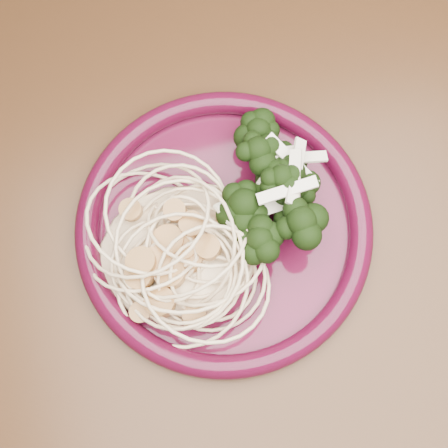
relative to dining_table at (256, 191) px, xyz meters
The scene contains 6 objects.
dining_table is the anchor object (origin of this frame).
dinner_plate 0.14m from the dining_table, 130.05° to the right, with size 0.34×0.34×0.02m.
spaghetti_pile 0.17m from the dining_table, 141.96° to the right, with size 0.15×0.13×0.03m, color beige.
scallop_cluster 0.20m from the dining_table, 141.96° to the right, with size 0.13×0.13×0.04m, color #BC884A, non-canonical shape.
broccoli_pile 0.14m from the dining_table, 87.66° to the right, with size 0.10×0.16×0.06m, color black.
onion_garnish 0.17m from the dining_table, 87.66° to the right, with size 0.07×0.10×0.05m, color white, non-canonical shape.
Camera 1 is at (-0.09, -0.22, 1.30)m, focal length 50.00 mm.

